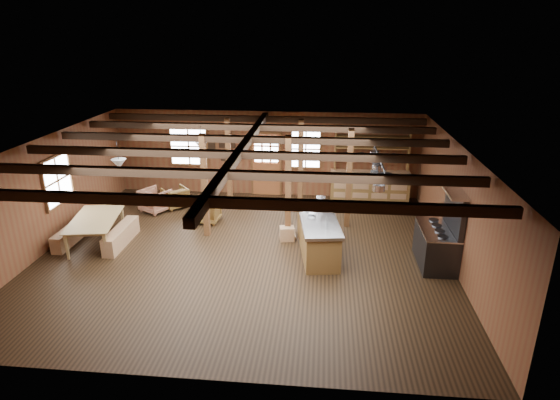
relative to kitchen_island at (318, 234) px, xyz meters
name	(u,v)px	position (x,y,z in m)	size (l,w,h in m)	color
room	(243,201)	(-1.80, -0.28, 0.92)	(10.04, 9.04, 2.84)	black
ceiling_joists	(243,147)	(-1.80, -0.10, 2.20)	(9.80, 8.82, 0.18)	black
timber_posts	(274,176)	(-1.28, 1.80, 0.92)	(3.95, 2.35, 2.80)	#462B14
back_door	(266,169)	(-1.80, 4.17, 0.40)	(1.02, 0.08, 2.15)	brown
window_back_left	(189,146)	(-4.40, 4.18, 1.12)	(1.32, 0.06, 1.32)	white
window_back_right	(306,149)	(-0.50, 4.18, 1.12)	(1.02, 0.06, 1.32)	white
window_left	(57,181)	(-6.76, 0.22, 1.12)	(0.14, 1.24, 1.32)	white
notice_boards	(221,146)	(-3.30, 4.18, 1.16)	(1.08, 0.03, 0.90)	beige
back_counter	(370,183)	(1.60, 3.93, 0.12)	(2.55, 0.60, 2.45)	brown
pendant_lamps	(163,154)	(-4.05, 0.72, 1.77)	(1.86, 2.36, 0.66)	#2D2D2F
pot_rack	(377,167)	(1.33, -0.01, 1.77)	(0.44, 3.00, 0.46)	#2D2D2F
kitchen_island	(318,234)	(0.00, 0.00, 0.00)	(1.23, 2.60, 1.20)	brown
step_stool	(287,234)	(-0.81, 0.60, -0.29)	(0.42, 0.30, 0.37)	#996E45
commercial_range	(439,240)	(2.85, -0.39, 0.15)	(0.80, 1.56, 1.93)	#2D2D2F
dining_table	(98,231)	(-5.70, -0.05, -0.13)	(1.99, 1.11, 0.70)	olive
bench_wall	(71,234)	(-6.45, -0.05, -0.26)	(0.29, 1.56, 0.43)	#996E45
bench_aisle	(121,236)	(-5.09, -0.05, -0.25)	(0.32, 1.69, 0.46)	#996E45
armchair_a	(175,197)	(-4.50, 2.68, -0.15)	(0.69, 0.71, 0.65)	brown
armchair_b	(207,212)	(-3.21, 1.63, -0.16)	(0.67, 0.69, 0.63)	brown
armchair_c	(155,200)	(-5.00, 2.30, -0.12)	(0.76, 0.79, 0.71)	#8E5A40
counter_pot	(321,200)	(0.05, 1.00, 0.54)	(0.27, 0.27, 0.16)	silver
bowl	(311,214)	(-0.17, 0.14, 0.49)	(0.24, 0.24, 0.06)	silver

